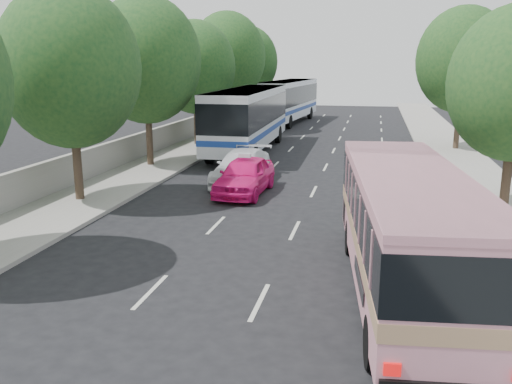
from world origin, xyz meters
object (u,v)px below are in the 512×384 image
(pink_taxi, at_px, (245,176))
(white_pickup, at_px, (242,167))
(tour_coach_front, at_px, (248,114))
(tour_coach_rear, at_px, (288,98))
(pink_bus, at_px, (407,220))

(pink_taxi, distance_m, white_pickup, 2.20)
(pink_taxi, height_order, tour_coach_front, tour_coach_front)
(white_pickup, bearing_deg, tour_coach_rear, 94.86)
(pink_taxi, height_order, white_pickup, pink_taxi)
(tour_coach_front, distance_m, tour_coach_rear, 17.50)
(white_pickup, height_order, tour_coach_front, tour_coach_front)
(white_pickup, relative_size, tour_coach_front, 0.40)
(pink_bus, height_order, tour_coach_rear, tour_coach_rear)
(white_pickup, bearing_deg, pink_bus, -58.54)
(tour_coach_front, bearing_deg, pink_bus, -68.05)
(pink_taxi, xyz_separation_m, tour_coach_front, (-2.50, 11.47, 1.62))
(pink_bus, height_order, pink_taxi, pink_bus)
(tour_coach_rear, bearing_deg, tour_coach_front, -84.47)
(pink_taxi, relative_size, tour_coach_rear, 0.36)
(pink_bus, bearing_deg, tour_coach_front, 106.44)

